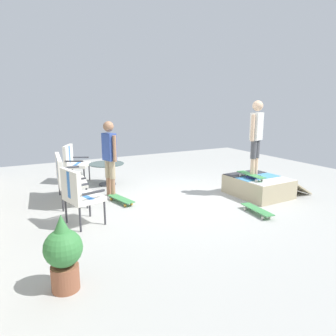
# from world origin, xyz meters

# --- Properties ---
(ground_plane) EXTENTS (12.00, 12.00, 0.10)m
(ground_plane) POSITION_xyz_m (0.00, 0.00, -0.05)
(ground_plane) COLOR #A8A8A3
(skate_ramp) EXTENTS (1.33, 1.70, 0.44)m
(skate_ramp) POSITION_xyz_m (-0.42, -1.72, 0.22)
(skate_ramp) COLOR tan
(skate_ramp) RESTS_ON ground_plane
(patio_bench) EXTENTS (1.30, 0.68, 1.02)m
(patio_bench) POSITION_xyz_m (1.18, 2.33, 0.62)
(patio_bench) COLOR #38383D
(patio_bench) RESTS_ON ground_plane
(patio_chair_near_house) EXTENTS (0.81, 0.78, 1.02)m
(patio_chair_near_house) POSITION_xyz_m (2.80, 1.84, 0.61)
(patio_chair_near_house) COLOR #38383D
(patio_chair_near_house) RESTS_ON ground_plane
(patio_chair_by_wall) EXTENTS (0.74, 0.69, 1.02)m
(patio_chair_by_wall) POSITION_xyz_m (-0.28, 2.38, 0.61)
(patio_chair_by_wall) COLOR #38383D
(patio_chair_by_wall) RESTS_ON ground_plane
(patio_table) EXTENTS (0.90, 0.90, 0.57)m
(patio_table) POSITION_xyz_m (2.16, 1.12, 0.40)
(patio_table) COLOR #38383D
(patio_table) RESTS_ON ground_plane
(person_watching) EXTENTS (0.46, 0.31, 1.73)m
(person_watching) POSITION_xyz_m (1.04, 1.38, 1.01)
(person_watching) COLOR silver
(person_watching) RESTS_ON ground_plane
(person_skater) EXTENTS (0.33, 0.45, 1.73)m
(person_skater) POSITION_xyz_m (-0.43, -1.53, 1.46)
(person_skater) COLOR navy
(person_skater) RESTS_ON skate_ramp
(skateboard_by_bench) EXTENTS (0.82, 0.37, 0.10)m
(skateboard_by_bench) POSITION_xyz_m (0.56, 1.31, 0.08)
(skateboard_by_bench) COLOR #3F8C4C
(skateboard_by_bench) RESTS_ON ground_plane
(skateboard_spare) EXTENTS (0.82, 0.29, 0.10)m
(skateboard_spare) POSITION_xyz_m (-1.34, -0.79, 0.08)
(skateboard_spare) COLOR #3F8C4C
(skateboard_spare) RESTS_ON ground_plane
(skateboard_on_ramp) EXTENTS (0.81, 0.25, 0.10)m
(skateboard_on_ramp) POSITION_xyz_m (-0.47, -1.42, 0.53)
(skateboard_on_ramp) COLOR #3F8C4C
(skateboard_on_ramp) RESTS_ON skate_ramp
(potted_plant) EXTENTS (0.44, 0.44, 0.92)m
(potted_plant) POSITION_xyz_m (-2.13, 2.96, 0.47)
(potted_plant) COLOR brown
(potted_plant) RESTS_ON ground_plane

